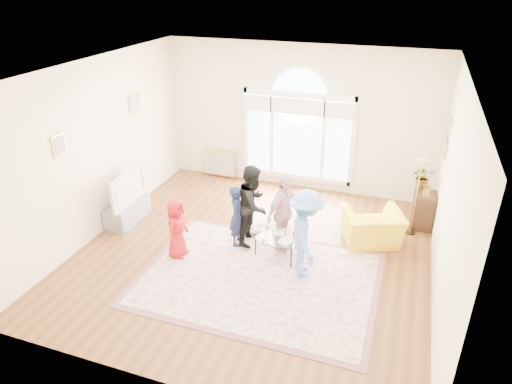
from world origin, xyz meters
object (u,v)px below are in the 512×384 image
(coffee_table, at_px, (279,237))
(armchair, at_px, (372,227))
(television, at_px, (125,187))
(area_rug, at_px, (259,278))
(tv_console, at_px, (128,211))

(coffee_table, height_order, armchair, armchair)
(armchair, bearing_deg, television, -12.79)
(area_rug, bearing_deg, coffee_table, 81.44)
(tv_console, distance_m, armchair, 4.74)
(television, bearing_deg, coffee_table, -3.90)
(area_rug, height_order, tv_console, tv_console)
(coffee_table, xyz_separation_m, armchair, (1.48, 0.98, -0.08))
(area_rug, bearing_deg, television, 162.82)
(television, height_order, coffee_table, television)
(television, distance_m, armchair, 4.75)
(television, relative_size, armchair, 1.16)
(tv_console, bearing_deg, area_rug, -17.14)
(tv_console, relative_size, coffee_table, 0.82)
(coffee_table, bearing_deg, armchair, 45.86)
(tv_console, bearing_deg, coffee_table, -3.89)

